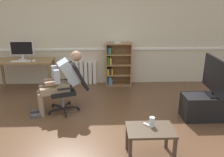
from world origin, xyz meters
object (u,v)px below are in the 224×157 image
at_px(keyboard, 21,61).
at_px(tv_screen, 215,76).
at_px(person_seated, 60,80).
at_px(imac_monitor, 22,49).
at_px(computer_mouse, 34,61).
at_px(coffee_table, 150,133).
at_px(bookshelf, 117,65).
at_px(computer_desk, 24,64).
at_px(spare_remote, 148,125).
at_px(office_chair, 70,85).
at_px(tv_stand, 211,107).
at_px(radiator, 81,73).
at_px(drinking_glass, 152,122).

distance_m(keyboard, tv_screen, 4.19).
bearing_deg(person_seated, tv_screen, 62.67).
height_order(imac_monitor, keyboard, imac_monitor).
distance_m(computer_mouse, coffee_table, 3.46).
bearing_deg(bookshelf, computer_desk, -172.58).
height_order(computer_desk, person_seated, person_seated).
distance_m(bookshelf, coffee_table, 3.02).
xyz_separation_m(keyboard, computer_mouse, (0.30, 0.02, 0.01)).
bearing_deg(coffee_table, spare_remote, 101.94).
height_order(office_chair, coffee_table, office_chair).
relative_size(imac_monitor, tv_screen, 0.55).
bearing_deg(tv_screen, tv_stand, 90.00).
xyz_separation_m(office_chair, person_seated, (-0.16, -0.06, 0.12)).
height_order(computer_desk, coffee_table, computer_desk).
bearing_deg(tv_stand, spare_remote, -143.82).
bearing_deg(computer_desk, radiator, 16.34).
bearing_deg(spare_remote, radiator, -115.25).
relative_size(coffee_table, drinking_glass, 4.68).
distance_m(radiator, tv_screen, 3.31).
bearing_deg(tv_screen, coffee_table, 131.67).
bearing_deg(coffee_table, tv_stand, 38.66).
distance_m(computer_mouse, tv_stand, 3.95).
xyz_separation_m(computer_mouse, radiator, (1.05, 0.51, -0.47)).
height_order(person_seated, spare_remote, person_seated).
xyz_separation_m(person_seated, tv_screen, (2.82, -0.41, 0.18)).
relative_size(imac_monitor, spare_remote, 3.66).
height_order(keyboard, computer_mouse, computer_mouse).
bearing_deg(radiator, spare_remote, -68.52).
xyz_separation_m(bookshelf, person_seated, (-1.17, -1.50, 0.11)).
xyz_separation_m(keyboard, bookshelf, (2.27, 0.43, -0.23)).
distance_m(office_chair, spare_remote, 1.96).
bearing_deg(tv_screen, radiator, 54.96).
xyz_separation_m(computer_desk, spare_remote, (2.52, -2.63, -0.20)).
height_order(radiator, coffee_table, radiator).
height_order(keyboard, person_seated, person_seated).
height_order(imac_monitor, radiator, imac_monitor).
relative_size(imac_monitor, drinking_glass, 3.97).
bearing_deg(person_seated, radiator, 152.03).
xyz_separation_m(tv_screen, coffee_table, (-1.36, -1.09, -0.45)).
bearing_deg(computer_desk, spare_remote, -46.25).
distance_m(bookshelf, tv_stand, 2.55).
bearing_deg(imac_monitor, coffee_table, -47.35).
height_order(keyboard, tv_screen, tv_screen).
bearing_deg(coffee_table, radiator, 111.24).
xyz_separation_m(tv_stand, drinking_glass, (-1.33, -1.02, 0.28)).
distance_m(computer_mouse, radiator, 1.26).
height_order(person_seated, coffee_table, person_seated).
bearing_deg(radiator, bookshelf, -6.03).
distance_m(radiator, spare_remote, 3.25).
height_order(computer_desk, tv_screen, tv_screen).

